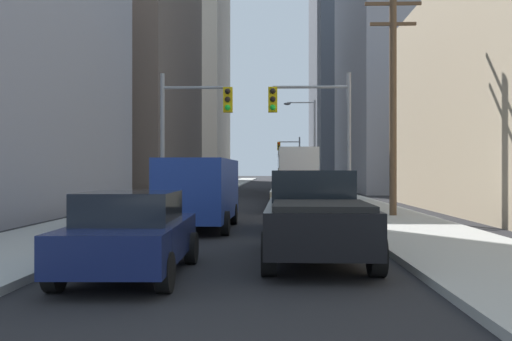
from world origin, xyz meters
TOP-DOWN VIEW (x-y plane):
  - sidewalk_left at (-5.11, 50.00)m, footprint 3.58×160.00m
  - sidewalk_right at (5.11, 50.00)m, footprint 3.58×160.00m
  - city_bus at (2.37, 37.29)m, footprint 2.67×11.50m
  - pickup_truck_black at (1.65, 9.16)m, footprint 2.20×5.44m
  - cargo_van_blue at (-1.59, 15.03)m, footprint 2.16×5.26m
  - sedan_navy at (-1.77, 7.18)m, footprint 1.95×4.25m
  - sedan_grey at (1.69, 14.83)m, footprint 1.95×4.25m
  - sedan_beige at (1.53, 23.42)m, footprint 1.95×4.22m
  - sedan_maroon at (1.60, 28.43)m, footprint 1.95×4.22m
  - traffic_signal_near_left at (-2.65, 20.38)m, footprint 3.05×0.44m
  - traffic_signal_near_right at (2.46, 20.38)m, footprint 3.46×0.44m
  - traffic_signal_far_right at (2.77, 63.70)m, footprint 2.79×0.44m
  - utility_pole_right at (5.47, 19.11)m, footprint 2.20×0.28m
  - street_lamp_right at (3.61, 40.79)m, footprint 2.52×0.32m
  - building_left_mid_office at (-15.28, 46.52)m, footprint 16.15×22.90m
  - building_right_mid_block at (17.73, 50.49)m, footprint 19.68×21.86m
  - building_right_far_highrise at (19.39, 91.68)m, footprint 23.38×27.73m

SIDE VIEW (x-z plane):
  - sidewalk_left at x=-5.11m, z-range 0.00..0.15m
  - sidewalk_right at x=5.11m, z-range 0.00..0.15m
  - sedan_navy at x=-1.77m, z-range 0.01..1.53m
  - sedan_grey at x=1.69m, z-range 0.01..1.53m
  - sedan_beige at x=1.53m, z-range 0.01..1.53m
  - sedan_maroon at x=1.60m, z-range 0.01..1.53m
  - pickup_truck_black at x=1.65m, z-range -0.02..1.88m
  - cargo_van_blue at x=-1.59m, z-range 0.16..2.42m
  - city_bus at x=2.37m, z-range 0.23..3.63m
  - traffic_signal_far_right at x=2.77m, z-range 0.99..6.99m
  - traffic_signal_near_left at x=-2.65m, z-range 1.01..7.01m
  - traffic_signal_near_right at x=2.46m, z-range 1.03..7.03m
  - street_lamp_right at x=3.61m, z-range 0.80..8.30m
  - utility_pole_right at x=5.47m, z-range 0.27..9.33m
  - building_left_mid_office at x=-15.28m, z-range 0.00..21.74m
  - building_right_mid_block at x=17.73m, z-range 0.00..24.11m
  - building_right_far_highrise at x=19.39m, z-range 0.00..59.30m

